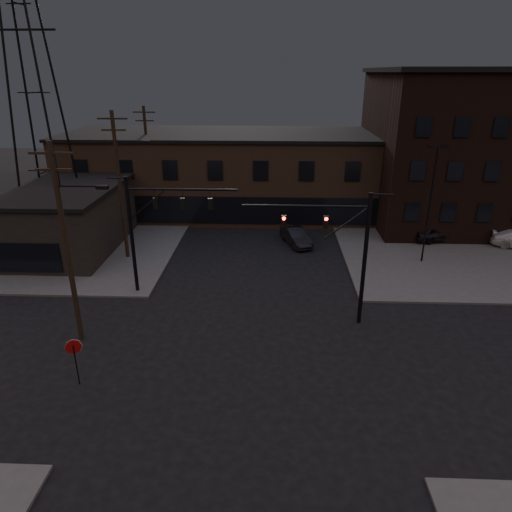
{
  "coord_description": "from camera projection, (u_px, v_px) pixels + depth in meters",
  "views": [
    {
      "loc": [
        1.28,
        -19.76,
        14.04
      ],
      "look_at": [
        0.22,
        6.24,
        3.5
      ],
      "focal_mm": 32.0,
      "sensor_mm": 36.0,
      "label": 1
    }
  ],
  "objects": [
    {
      "name": "utility_pole_mid",
      "position": [
        120.0,
        184.0,
        34.68
      ],
      "size": [
        3.7,
        0.28,
        11.5
      ],
      "color": "black",
      "rests_on": "ground"
    },
    {
      "name": "traffic_signal_near",
      "position": [
        346.0,
        245.0,
        25.73
      ],
      "size": [
        7.12,
        0.24,
        8.0
      ],
      "color": "black",
      "rests_on": "ground"
    },
    {
      "name": "sidewalk_nw",
      "position": [
        37.0,
        225.0,
        44.8
      ],
      "size": [
        30.0,
        30.0,
        0.15
      ],
      "primitive_type": "cube",
      "color": "#474744",
      "rests_on": "ground"
    },
    {
      "name": "lot_light_b",
      "position": [
        485.0,
        181.0,
        38.42
      ],
      "size": [
        1.5,
        0.28,
        9.14
      ],
      "color": "black",
      "rests_on": "ground"
    },
    {
      "name": "sidewalk_ne",
      "position": [
        493.0,
        231.0,
        43.13
      ],
      "size": [
        30.0,
        30.0,
        0.15
      ],
      "primitive_type": "cube",
      "color": "#474744",
      "rests_on": "ground"
    },
    {
      "name": "building_right",
      "position": [
        488.0,
        150.0,
        44.23
      ],
      "size": [
        22.0,
        16.0,
        14.0
      ],
      "primitive_type": "cube",
      "color": "black",
      "rests_on": "ground"
    },
    {
      "name": "lot_light_a",
      "position": [
        431.0,
        195.0,
        34.02
      ],
      "size": [
        1.5,
        0.28,
        9.14
      ],
      "color": "black",
      "rests_on": "ground"
    },
    {
      "name": "building_row",
      "position": [
        262.0,
        174.0,
        48.05
      ],
      "size": [
        40.0,
        12.0,
        8.0
      ],
      "primitive_type": "cube",
      "color": "brown",
      "rests_on": "ground"
    },
    {
      "name": "utility_pole_far",
      "position": [
        148.0,
        160.0,
        45.96
      ],
      "size": [
        2.2,
        0.28,
        11.0
      ],
      "color": "black",
      "rests_on": "ground"
    },
    {
      "name": "parked_car_lot_a",
      "position": [
        438.0,
        233.0,
        40.01
      ],
      "size": [
        4.69,
        2.64,
        1.51
      ],
      "primitive_type": "imported",
      "rotation": [
        0.0,
        0.0,
        1.78
      ],
      "color": "black",
      "rests_on": "sidewalk_ne"
    },
    {
      "name": "traffic_signal_far",
      "position": [
        150.0,
        222.0,
        29.4
      ],
      "size": [
        7.12,
        0.24,
        8.0
      ],
      "color": "black",
      "rests_on": "ground"
    },
    {
      "name": "building_left",
      "position": [
        20.0,
        220.0,
        38.25
      ],
      "size": [
        16.0,
        12.0,
        5.0
      ],
      "primitive_type": "cube",
      "color": "black",
      "rests_on": "ground"
    },
    {
      "name": "car_crossing",
      "position": [
        296.0,
        237.0,
        39.67
      ],
      "size": [
        2.87,
        4.61,
        1.43
      ],
      "primitive_type": "imported",
      "rotation": [
        0.0,
        0.0,
        0.34
      ],
      "color": "black",
      "rests_on": "ground"
    },
    {
      "name": "utility_pole_near",
      "position": [
        67.0,
        241.0,
        23.62
      ],
      "size": [
        3.7,
        0.28,
        11.0
      ],
      "color": "black",
      "rests_on": "ground"
    },
    {
      "name": "ground",
      "position": [
        247.0,
        364.0,
        23.62
      ],
      "size": [
        140.0,
        140.0,
        0.0
      ],
      "primitive_type": "plane",
      "color": "black",
      "rests_on": "ground"
    },
    {
      "name": "stop_sign",
      "position": [
        74.0,
        352.0,
        21.39
      ],
      "size": [
        0.72,
        0.33,
        2.48
      ],
      "color": "black",
      "rests_on": "ground"
    },
    {
      "name": "transmission_tower",
      "position": [
        34.0,
        93.0,
        36.28
      ],
      "size": [
        7.0,
        7.0,
        25.0
      ],
      "primitive_type": null,
      "color": "black",
      "rests_on": "ground"
    }
  ]
}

